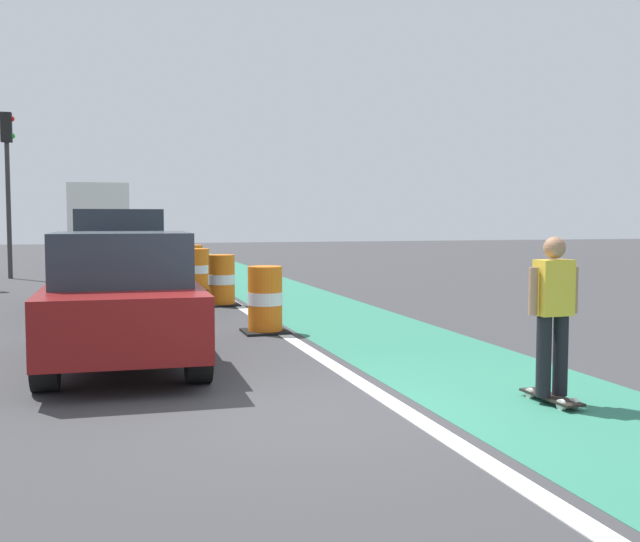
% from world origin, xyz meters
% --- Properties ---
extents(ground_plane, '(100.00, 100.00, 0.00)m').
position_xyz_m(ground_plane, '(0.00, 0.00, 0.00)').
color(ground_plane, '#38383A').
extents(bike_lane_strip, '(2.50, 80.00, 0.01)m').
position_xyz_m(bike_lane_strip, '(2.40, 12.00, 0.00)').
color(bike_lane_strip, '#2D755B').
rests_on(bike_lane_strip, ground).
extents(lane_divider_stripe, '(0.20, 80.00, 0.01)m').
position_xyz_m(lane_divider_stripe, '(0.90, 12.00, 0.01)').
color(lane_divider_stripe, silver).
rests_on(lane_divider_stripe, ground).
extents(skateboarder_on_lane, '(0.57, 0.81, 1.69)m').
position_xyz_m(skateboarder_on_lane, '(2.44, -0.48, 0.91)').
color(skateboarder_on_lane, black).
rests_on(skateboarder_on_lane, ground).
extents(parked_sedan_nearest, '(2.00, 4.15, 1.70)m').
position_xyz_m(parked_sedan_nearest, '(-1.65, 2.73, 0.83)').
color(parked_sedan_nearest, maroon).
rests_on(parked_sedan_nearest, ground).
extents(parked_suv_second, '(2.08, 4.68, 2.04)m').
position_xyz_m(parked_suv_second, '(-1.50, 8.75, 1.04)').
color(parked_suv_second, black).
rests_on(parked_suv_second, ground).
extents(traffic_barrel_front, '(0.73, 0.73, 1.09)m').
position_xyz_m(traffic_barrel_front, '(0.66, 4.95, 0.53)').
color(traffic_barrel_front, orange).
rests_on(traffic_barrel_front, ground).
extents(traffic_barrel_mid, '(0.73, 0.73, 1.09)m').
position_xyz_m(traffic_barrel_mid, '(0.58, 8.97, 0.53)').
color(traffic_barrel_mid, orange).
rests_on(traffic_barrel_mid, ground).
extents(traffic_barrel_back, '(0.73, 0.73, 1.09)m').
position_xyz_m(traffic_barrel_back, '(0.50, 12.34, 0.53)').
color(traffic_barrel_back, orange).
rests_on(traffic_barrel_back, ground).
extents(traffic_barrel_far, '(0.73, 0.73, 1.09)m').
position_xyz_m(traffic_barrel_far, '(0.69, 15.03, 0.53)').
color(traffic_barrel_far, orange).
rests_on(traffic_barrel_far, ground).
extents(delivery_truck_down_block, '(2.36, 7.60, 3.23)m').
position_xyz_m(delivery_truck_down_block, '(-1.95, 26.63, 1.85)').
color(delivery_truck_down_block, silver).
rests_on(delivery_truck_down_block, ground).
extents(traffic_light_corner, '(0.41, 0.32, 5.10)m').
position_xyz_m(traffic_light_corner, '(-4.59, 18.02, 3.50)').
color(traffic_light_corner, '#2D2D2D').
rests_on(traffic_light_corner, ground).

